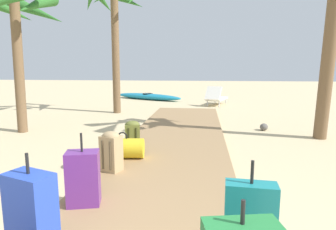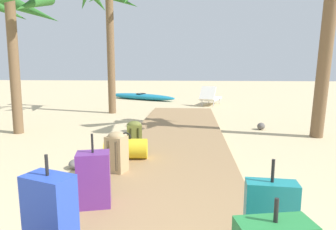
% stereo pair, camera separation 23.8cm
% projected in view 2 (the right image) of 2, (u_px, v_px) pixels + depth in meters
% --- Properties ---
extents(ground_plane, '(60.00, 60.00, 0.00)m').
position_uv_depth(ground_plane, '(172.00, 162.00, 4.77)').
color(ground_plane, '#D1BA8C').
extents(boardwalk, '(2.04, 9.90, 0.08)m').
position_uv_depth(boardwalk, '(175.00, 144.00, 5.74)').
color(boardwalk, '#9E7A51').
rests_on(boardwalk, ground).
extents(duffel_bag_yellow, '(0.71, 0.39, 0.44)m').
position_uv_depth(duffel_bag_yellow, '(126.00, 149.00, 4.71)').
color(duffel_bag_yellow, gold).
rests_on(duffel_bag_yellow, boardwalk).
extents(suitcase_purple, '(0.39, 0.31, 0.79)m').
position_uv_depth(suitcase_purple, '(94.00, 179.00, 3.07)').
color(suitcase_purple, '#6B2D84').
rests_on(suitcase_purple, boardwalk).
extents(backpack_tan, '(0.33, 0.29, 0.58)m').
position_uv_depth(backpack_tan, '(116.00, 151.00, 4.09)').
color(backpack_tan, tan).
rests_on(backpack_tan, boardwalk).
extents(suitcase_teal, '(0.39, 0.19, 0.81)m').
position_uv_depth(suitcase_teal, '(270.00, 222.00, 2.18)').
color(suitcase_teal, '#197A7F').
rests_on(suitcase_teal, boardwalk).
extents(suitcase_blue, '(0.42, 0.32, 0.85)m').
position_uv_depth(suitcase_blue, '(51.00, 219.00, 2.16)').
color(suitcase_blue, '#2847B7').
rests_on(suitcase_blue, boardwalk).
extents(backpack_olive, '(0.31, 0.28, 0.52)m').
position_uv_depth(backpack_olive, '(134.00, 134.00, 5.25)').
color(backpack_olive, olive).
rests_on(backpack_olive, boardwalk).
extents(palm_tree_far_left, '(2.24, 2.18, 4.44)m').
position_uv_depth(palm_tree_far_left, '(110.00, 8.00, 9.39)').
color(palm_tree_far_left, brown).
rests_on(palm_tree_far_left, ground).
extents(palm_tree_near_left, '(2.19, 2.24, 3.44)m').
position_uv_depth(palm_tree_near_left, '(11.00, 15.00, 6.50)').
color(palm_tree_near_left, brown).
rests_on(palm_tree_near_left, ground).
extents(lounge_chair, '(1.04, 1.63, 0.80)m').
position_uv_depth(lounge_chair, '(210.00, 97.00, 12.03)').
color(lounge_chair, white).
rests_on(lounge_chair, ground).
extents(kayak, '(3.73, 2.35, 0.30)m').
position_uv_depth(kayak, '(141.00, 97.00, 14.13)').
color(kayak, teal).
rests_on(kayak, ground).
extents(rock_right_mid, '(0.27, 0.30, 0.18)m').
position_uv_depth(rock_right_mid, '(261.00, 126.00, 7.28)').
color(rock_right_mid, '#5B5651').
rests_on(rock_right_mid, ground).
extents(rock_left_mid, '(0.26, 0.29, 0.15)m').
position_uv_depth(rock_left_mid, '(76.00, 164.00, 4.48)').
color(rock_left_mid, slate).
rests_on(rock_left_mid, ground).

